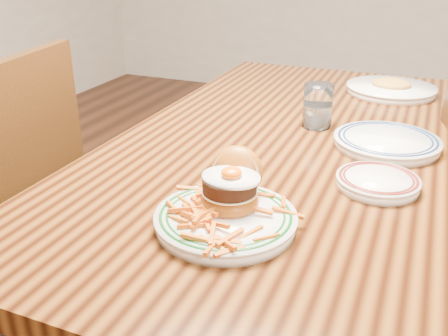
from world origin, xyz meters
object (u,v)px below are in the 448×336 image
at_px(chair_left, 4,210).
at_px(side_plate, 378,181).
at_px(main_plate, 228,206).
at_px(table, 288,168).

distance_m(chair_left, side_plate, 1.03).
relative_size(main_plate, side_plate, 1.58).
xyz_separation_m(chair_left, side_plate, (1.00, 0.07, 0.25)).
bearing_deg(chair_left, side_plate, -5.55).
bearing_deg(table, side_plate, -40.55).
height_order(main_plate, side_plate, main_plate).
relative_size(table, side_plate, 9.36).
bearing_deg(chair_left, table, 10.93).
bearing_deg(side_plate, chair_left, 175.93).
height_order(table, side_plate, side_plate).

